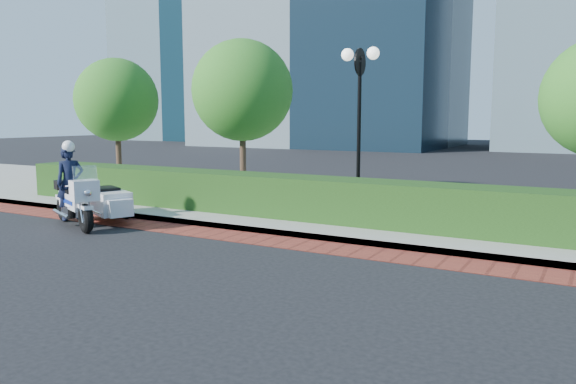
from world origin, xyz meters
The scene contains 8 objects.
ground centered at (0.00, 0.00, 0.00)m, with size 120.00×120.00×0.00m, color black.
brick_strip centered at (0.00, 1.50, 0.01)m, with size 60.00×1.00×0.01m, color maroon.
sidewalk centered at (0.00, 6.00, 0.07)m, with size 60.00×8.00×0.15m, color gray.
hedge_main centered at (0.00, 3.60, 0.65)m, with size 18.00×1.20×1.00m, color black.
lamppost centered at (1.00, 5.20, 2.96)m, with size 1.02×0.70×4.21m.
tree_a centered at (-9.00, 6.50, 3.22)m, with size 3.00×3.00×4.58m.
tree_b centered at (-3.50, 6.50, 3.43)m, with size 3.20×3.20×4.89m.
police_motorcycle centered at (-4.26, 0.88, 0.70)m, with size 2.39×2.28×2.05m.
Camera 1 is at (6.55, -8.46, 2.59)m, focal length 35.00 mm.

